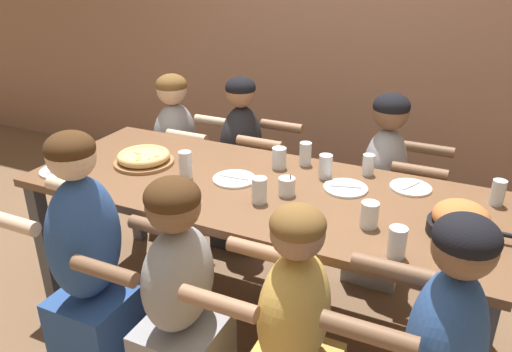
{
  "coord_description": "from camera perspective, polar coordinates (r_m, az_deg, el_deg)",
  "views": [
    {
      "loc": [
        0.93,
        -1.98,
        1.84
      ],
      "look_at": [
        0.0,
        0.0,
        0.84
      ],
      "focal_mm": 35.0,
      "sensor_mm": 36.0,
      "label": 1
    }
  ],
  "objects": [
    {
      "name": "ground_plane",
      "position": [
        2.86,
        -0.0,
        -15.55
      ],
      "size": [
        18.0,
        18.0,
        0.0
      ],
      "primitive_type": "plane",
      "color": "brown",
      "rests_on": "ground"
    },
    {
      "name": "dining_table",
      "position": [
        2.46,
        -0.0,
        -2.77
      ],
      "size": [
        2.27,
        0.9,
        0.79
      ],
      "color": "brown",
      "rests_on": "ground"
    },
    {
      "name": "diner_near_center",
      "position": [
        2.09,
        -8.64,
        -15.13
      ],
      "size": [
        0.51,
        0.4,
        1.1
      ],
      "rotation": [
        0.0,
        0.0,
        1.57
      ],
      "color": "#99999E",
      "rests_on": "ground"
    },
    {
      "name": "cocktail_glass_blue",
      "position": [
        2.32,
        3.53,
        -1.29
      ],
      "size": [
        0.08,
        0.08,
        0.11
      ],
      "color": "silver",
      "rests_on": "dining_table"
    },
    {
      "name": "diner_far_midright",
      "position": [
        2.99,
        14.18,
        -2.37
      ],
      "size": [
        0.51,
        0.4,
        1.14
      ],
      "rotation": [
        0.0,
        0.0,
        -1.57
      ],
      "color": "#99999E",
      "rests_on": "ground"
    },
    {
      "name": "diner_near_midleft",
      "position": [
        2.31,
        -18.44,
        -10.62
      ],
      "size": [
        0.51,
        0.4,
        1.21
      ],
      "rotation": [
        0.0,
        0.0,
        1.57
      ],
      "color": "#2D5193",
      "rests_on": "ground"
    },
    {
      "name": "empty_plate_a",
      "position": [
        2.5,
        17.25,
        -1.27
      ],
      "size": [
        0.2,
        0.2,
        0.02
      ],
      "color": "white",
      "rests_on": "dining_table"
    },
    {
      "name": "drinking_glass_f",
      "position": [
        2.11,
        12.81,
        -4.52
      ],
      "size": [
        0.07,
        0.07,
        0.11
      ],
      "color": "silver",
      "rests_on": "dining_table"
    },
    {
      "name": "drinking_glass_h",
      "position": [
        2.51,
        7.93,
        0.92
      ],
      "size": [
        0.07,
        0.07,
        0.12
      ],
      "color": "silver",
      "rests_on": "dining_table"
    },
    {
      "name": "drinking_glass_i",
      "position": [
        2.61,
        2.65,
        1.91
      ],
      "size": [
        0.08,
        0.08,
        0.11
      ],
      "color": "silver",
      "rests_on": "dining_table"
    },
    {
      "name": "drinking_glass_a",
      "position": [
        2.24,
        0.39,
        -1.81
      ],
      "size": [
        0.07,
        0.07,
        0.12
      ],
      "color": "silver",
      "rests_on": "dining_table"
    },
    {
      "name": "drinking_glass_g",
      "position": [
        2.59,
        12.7,
        1.18
      ],
      "size": [
        0.06,
        0.06,
        0.11
      ],
      "color": "silver",
      "rests_on": "dining_table"
    },
    {
      "name": "drinking_glass_e",
      "position": [
        2.66,
        5.66,
        2.38
      ],
      "size": [
        0.06,
        0.06,
        0.12
      ],
      "color": "silver",
      "rests_on": "dining_table"
    },
    {
      "name": "diner_far_midleft",
      "position": [
        3.25,
        -1.6,
        0.51
      ],
      "size": [
        0.51,
        0.4,
        1.14
      ],
      "rotation": [
        0.0,
        0.0,
        -1.57
      ],
      "color": "#232328",
      "rests_on": "ground"
    },
    {
      "name": "diner_near_midright",
      "position": [
        1.93,
        4.11,
        -19.41
      ],
      "size": [
        0.51,
        0.4,
        1.1
      ],
      "rotation": [
        0.0,
        0.0,
        1.57
      ],
      "color": "gold",
      "rests_on": "ground"
    },
    {
      "name": "diner_far_left",
      "position": [
        3.49,
        -9.0,
        1.82
      ],
      "size": [
        0.51,
        0.4,
        1.11
      ],
      "rotation": [
        0.0,
        0.0,
        -1.57
      ],
      "color": "#99999E",
      "rests_on": "ground"
    },
    {
      "name": "drinking_glass_b",
      "position": [
        1.93,
        15.8,
        -7.52
      ],
      "size": [
        0.07,
        0.07,
        0.12
      ],
      "color": "silver",
      "rests_on": "dining_table"
    },
    {
      "name": "drinking_glass_d",
      "position": [
        2.47,
        25.92,
        -1.71
      ],
      "size": [
        0.06,
        0.06,
        0.12
      ],
      "color": "silver",
      "rests_on": "dining_table"
    },
    {
      "name": "pizza_board_main",
      "position": [
        2.73,
        -12.71,
        2.02
      ],
      "size": [
        0.32,
        0.32,
        0.06
      ],
      "color": "#996B42",
      "rests_on": "dining_table"
    },
    {
      "name": "empty_plate_c",
      "position": [
        2.76,
        -21.43,
        0.57
      ],
      "size": [
        0.21,
        0.21,
        0.02
      ],
      "color": "white",
      "rests_on": "dining_table"
    },
    {
      "name": "empty_plate_d",
      "position": [
        2.42,
        10.2,
        -1.37
      ],
      "size": [
        0.21,
        0.21,
        0.02
      ],
      "color": "white",
      "rests_on": "dining_table"
    },
    {
      "name": "empty_plate_b",
      "position": [
        2.48,
        -2.49,
        -0.35
      ],
      "size": [
        0.22,
        0.22,
        0.02
      ],
      "color": "white",
      "rests_on": "dining_table"
    },
    {
      "name": "drinking_glass_c",
      "position": [
        2.5,
        -8.05,
        1.07
      ],
      "size": [
        0.06,
        0.06,
        0.14
      ],
      "color": "silver",
      "rests_on": "dining_table"
    },
    {
      "name": "skillet_bowl",
      "position": [
        2.15,
        22.31,
        -4.77
      ],
      "size": [
        0.36,
        0.25,
        0.14
      ],
      "color": "black",
      "rests_on": "dining_table"
    }
  ]
}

